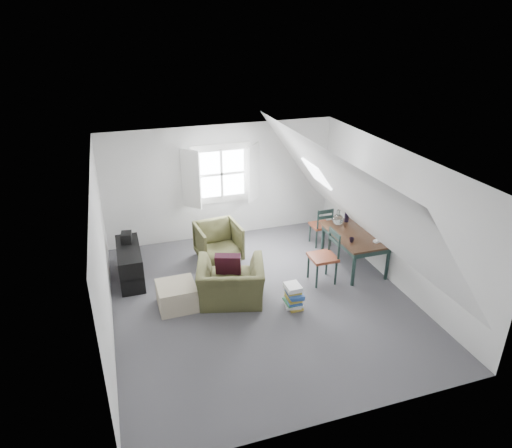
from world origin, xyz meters
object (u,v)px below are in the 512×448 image
object	(u,v)px
armchair_near	(231,300)
media_shelf	(130,266)
armchair_far	(219,259)
ottoman	(177,296)
dining_chair_near	(325,256)
magazine_stack	(294,296)
dining_table	(355,238)
dining_chair_far	(322,225)

from	to	relation	value
armchair_near	media_shelf	distance (m)	2.06
armchair_far	ottoman	xyz separation A→B (m)	(-1.07, -1.39, 0.21)
ottoman	dining_chair_near	size ratio (longest dim) A/B	0.63
armchair_near	magazine_stack	xyz separation A→B (m)	(0.95, -0.52, 0.22)
armchair_near	dining_table	distance (m)	2.71
dining_chair_far	dining_chair_near	bearing A→B (deg)	58.89
dining_chair_near	dining_table	bearing A→B (deg)	99.20
dining_chair_near	ottoman	bearing A→B (deg)	-103.37
dining_chair_far	media_shelf	distance (m)	4.01
dining_table	armchair_far	bearing A→B (deg)	152.41
armchair_far	dining_chair_near	bearing A→B (deg)	-45.23
dining_chair_near	armchair_near	bearing A→B (deg)	-99.64
armchair_near	ottoman	xyz separation A→B (m)	(-0.92, 0.12, 0.21)
dining_table	dining_chair_far	xyz separation A→B (m)	(-0.20, 1.04, -0.16)
dining_table	magazine_stack	world-z (taller)	dining_table
dining_chair_near	media_shelf	size ratio (longest dim) A/B	0.79
armchair_near	magazine_stack	world-z (taller)	magazine_stack
armchair_near	dining_chair_near	distance (m)	1.89
dining_chair_near	media_shelf	distance (m)	3.61
armchair_near	ottoman	world-z (taller)	ottoman
dining_table	dining_chair_far	distance (m)	1.08
dining_table	magazine_stack	bearing A→B (deg)	-153.83
armchair_far	ottoman	world-z (taller)	ottoman
dining_chair_near	armchair_far	bearing A→B (deg)	-143.23
dining_table	dining_chair_near	size ratio (longest dim) A/B	1.43
ottoman	media_shelf	size ratio (longest dim) A/B	0.50
dining_chair_far	media_shelf	xyz separation A→B (m)	(-4.00, -0.21, -0.17)
armchair_far	dining_chair_near	distance (m)	2.24
media_shelf	dining_table	bearing A→B (deg)	-15.09
dining_table	magazine_stack	size ratio (longest dim) A/B	3.32
ottoman	media_shelf	bearing A→B (deg)	120.93
armchair_far	media_shelf	world-z (taller)	media_shelf
ottoman	magazine_stack	distance (m)	1.98
media_shelf	armchair_far	bearing A→B (deg)	4.30
dining_table	media_shelf	xyz separation A→B (m)	(-4.20, 0.83, -0.33)
ottoman	dining_chair_far	xyz separation A→B (m)	(3.32, 1.35, 0.24)
armchair_near	dining_chair_near	size ratio (longest dim) A/B	1.12
dining_table	dining_chair_near	world-z (taller)	dining_chair_near
media_shelf	magazine_stack	distance (m)	3.11
armchair_near	dining_chair_far	world-z (taller)	dining_chair_far
dining_chair_near	dining_chair_far	bearing A→B (deg)	143.69
ottoman	dining_chair_far	world-z (taller)	dining_chair_far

